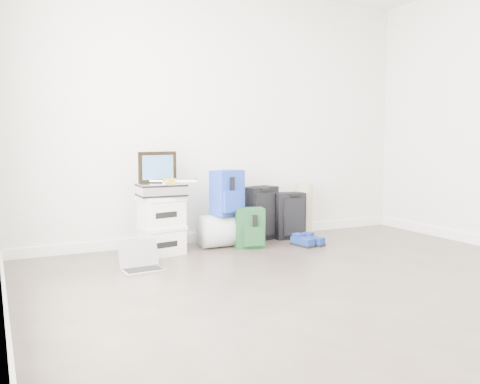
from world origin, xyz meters
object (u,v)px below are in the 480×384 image
briefcase (161,190)px  duffel_bag (226,230)px  boxes_stack (162,225)px  laptop (141,263)px  large_suitcase (260,213)px  carry_on (290,216)px

briefcase → duffel_bag: size_ratio=0.79×
boxes_stack → duffel_bag: boxes_stack is taller
briefcase → laptop: bearing=-123.3°
boxes_stack → large_suitcase: size_ratio=0.96×
large_suitcase → duffel_bag: bearing=-177.4°
boxes_stack → laptop: boxes_stack is taller
carry_on → laptop: (-1.84, -0.61, -0.20)m
carry_on → laptop: 1.95m
duffel_bag → carry_on: 0.81m
carry_on → laptop: carry_on is taller
boxes_stack → duffel_bag: size_ratio=1.03×
laptop → large_suitcase: bearing=21.3°
boxes_stack → large_suitcase: 1.20m
large_suitcase → laptop: (-1.52, -0.70, -0.23)m
boxes_stack → duffel_bag: (0.71, 0.06, -0.11)m
large_suitcase → laptop: large_suitcase is taller
boxes_stack → carry_on: bearing=-5.5°
large_suitcase → briefcase: bearing=174.7°
boxes_stack → laptop: 0.63m
large_suitcase → boxes_stack: bearing=174.7°
duffel_bag → boxes_stack: bearing=-173.5°
briefcase → duffel_bag: (0.71, 0.06, -0.45)m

